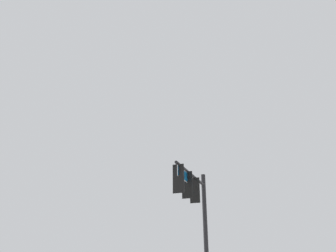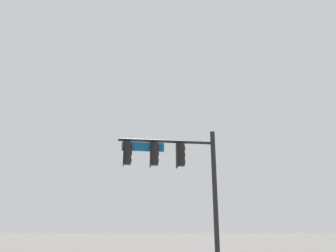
# 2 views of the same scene
# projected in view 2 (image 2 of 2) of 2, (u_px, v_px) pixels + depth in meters

# --- Properties ---
(signal_pole_near) EXTENTS (4.85, 1.16, 6.18)m
(signal_pole_near) POSITION_uv_depth(u_px,v_px,m) (177.00, 166.00, 16.07)
(signal_pole_near) COLOR black
(signal_pole_near) RESTS_ON ground_plane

